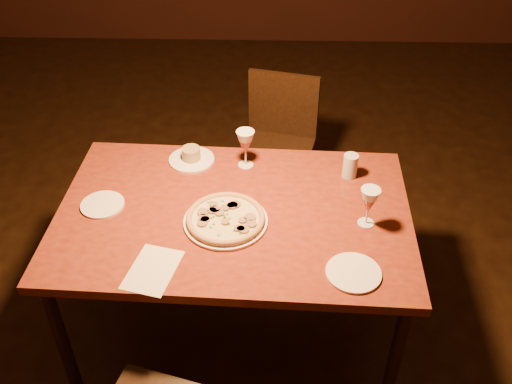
{
  "coord_description": "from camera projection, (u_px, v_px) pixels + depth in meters",
  "views": [
    {
      "loc": [
        0.16,
        -1.87,
        2.34
      ],
      "look_at": [
        0.11,
        -0.01,
        0.86
      ],
      "focal_mm": 40.0,
      "sensor_mm": 36.0,
      "label": 1
    }
  ],
  "objects": [
    {
      "name": "side_plate_near",
      "position": [
        353.0,
        273.0,
        2.1
      ],
      "size": [
        0.21,
        0.21,
        0.01
      ],
      "primitive_type": "cylinder",
      "color": "white",
      "rests_on": "dining_table"
    },
    {
      "name": "water_tumbler",
      "position": [
        350.0,
        166.0,
        2.54
      ],
      "size": [
        0.07,
        0.07,
        0.11
      ],
      "primitive_type": "cylinder",
      "color": "silver",
      "rests_on": "dining_table"
    },
    {
      "name": "dining_table",
      "position": [
        234.0,
        224.0,
        2.43
      ],
      "size": [
        1.51,
        1.01,
        0.79
      ],
      "rotation": [
        0.0,
        0.0,
        -0.04
      ],
      "color": "maroon",
      "rests_on": "floor"
    },
    {
      "name": "wine_glass_right",
      "position": [
        368.0,
        207.0,
        2.27
      ],
      "size": [
        0.08,
        0.08,
        0.17
      ],
      "primitive_type": null,
      "color": "#A74645",
      "rests_on": "dining_table"
    },
    {
      "name": "ramekin_saucer",
      "position": [
        191.0,
        157.0,
        2.66
      ],
      "size": [
        0.21,
        0.21,
        0.07
      ],
      "color": "white",
      "rests_on": "dining_table"
    },
    {
      "name": "chair_far",
      "position": [
        278.0,
        141.0,
        3.36
      ],
      "size": [
        0.5,
        0.5,
        0.86
      ],
      "rotation": [
        0.0,
        0.0,
        -0.24
      ],
      "color": "black",
      "rests_on": "floor"
    },
    {
      "name": "wine_glass_far",
      "position": [
        246.0,
        149.0,
        2.59
      ],
      "size": [
        0.08,
        0.08,
        0.18
      ],
      "primitive_type": null,
      "color": "#A74645",
      "rests_on": "dining_table"
    },
    {
      "name": "menu_card",
      "position": [
        153.0,
        270.0,
        2.12
      ],
      "size": [
        0.22,
        0.27,
        0.0
      ],
      "primitive_type": "cube",
      "rotation": [
        0.0,
        0.0,
        -0.24
      ],
      "color": "white",
      "rests_on": "dining_table"
    },
    {
      "name": "pizza_plate",
      "position": [
        226.0,
        219.0,
        2.32
      ],
      "size": [
        0.34,
        0.34,
        0.04
      ],
      "color": "white",
      "rests_on": "dining_table"
    },
    {
      "name": "side_plate_left",
      "position": [
        102.0,
        205.0,
        2.41
      ],
      "size": [
        0.18,
        0.18,
        0.01
      ],
      "primitive_type": "cylinder",
      "color": "white",
      "rests_on": "dining_table"
    },
    {
      "name": "floor",
      "position": [
        234.0,
        321.0,
        2.92
      ],
      "size": [
        7.0,
        7.0,
        0.0
      ],
      "primitive_type": "plane",
      "color": "black",
      "rests_on": "ground"
    }
  ]
}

